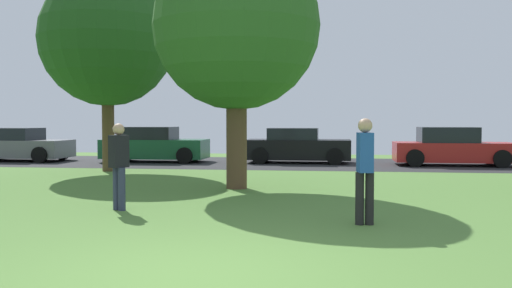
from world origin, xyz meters
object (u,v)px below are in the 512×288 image
Objects in this scene: maple_tree_near at (107,40)px; parked_car_grey at (17,146)px; parked_car_red at (452,148)px; parked_car_green at (154,146)px; parked_car_black at (297,147)px; person_thrower at (119,163)px; maple_tree_far at (236,27)px; person_bystander at (365,166)px.

maple_tree_near reaches higher than parked_car_grey.
parked_car_red is (11.78, 3.96, -3.69)m from maple_tree_near.
parked_car_green is 5.82m from parked_car_black.
parked_car_grey is (-9.05, 11.59, -0.26)m from person_thrower.
maple_tree_far is 1.44× the size of parked_car_grey.
person_thrower is 0.39× the size of parked_car_green.
parked_car_red is at bearing -26.15° from person_bystander.
parked_car_black is (2.57, 12.12, -0.25)m from person_thrower.
maple_tree_near is at bearing -92.36° from parked_car_green.
person_bystander is at bearing -81.66° from parked_car_black.
maple_tree_near is at bearing 141.12° from maple_tree_far.
person_thrower is at bearing -65.93° from maple_tree_near.
parked_car_black is 0.95× the size of parked_car_red.
maple_tree_far is 3.71× the size of person_thrower.
parked_car_green is at bearing 87.64° from maple_tree_near.
person_bystander is 0.41× the size of parked_car_green.
person_thrower is 12.31m from parked_car_green.
maple_tree_near is 12.96m from parked_car_red.
parked_car_grey is (-5.63, 3.95, -3.70)m from maple_tree_near.
maple_tree_far is 1.44× the size of parked_car_green.
parked_car_grey is 0.97× the size of parked_car_red.
maple_tree_near is at bearing -161.43° from parked_car_red.
maple_tree_far is 6.46m from maple_tree_near.
parked_car_grey is 11.63m from parked_car_black.
parked_car_black is (-1.90, 12.98, -0.31)m from person_bystander.
person_bystander is 0.42× the size of parked_car_black.
maple_tree_near is 12.08m from person_bystander.
parked_car_green is at bearing 178.65° from parked_car_red.
parked_car_grey is at bearing -179.97° from parked_car_red.
person_thrower is at bearing -125.79° from parked_car_red.
person_bystander is at bearing -47.15° from maple_tree_near.
parked_car_black is (11.62, 0.53, 0.01)m from parked_car_grey.
parked_car_green is (-7.71, 12.73, -0.30)m from person_bystander.
parked_car_black reaches higher than parked_car_grey.
person_thrower is at bearing -74.74° from parked_car_green.
parked_car_red is at bearing 0.03° from parked_car_grey.
parked_car_red is at bearing 177.94° from person_thrower.
maple_tree_near is 8.34m from parked_car_black.
maple_tree_near reaches higher than parked_car_green.
maple_tree_far is at bearing -59.65° from parked_car_green.
person_thrower reaches higher than parked_car_grey.
parked_car_red is (8.36, 11.60, -0.24)m from person_thrower.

